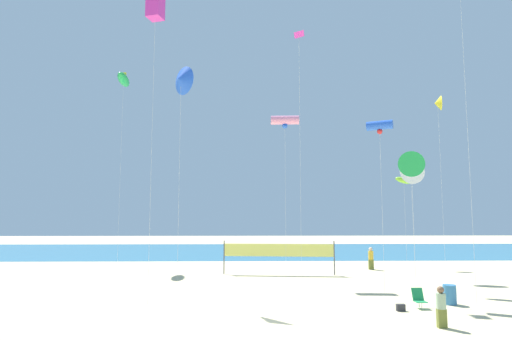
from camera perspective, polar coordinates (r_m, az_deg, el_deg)
ground_plane at (r=18.06m, az=1.52°, el=-20.16°), size 120.00×120.00×0.00m
ocean_band at (r=47.93m, az=-0.20°, el=-11.18°), size 120.00×20.00×0.01m
beachgoer_sage_shirt at (r=18.19m, az=24.51°, el=-16.83°), size 0.36×0.36×1.58m
beachgoer_mustard_shirt at (r=33.80m, az=15.79°, el=-11.65°), size 0.39×0.39×1.71m
folding_beach_chair at (r=21.40m, az=21.84°, el=-16.21°), size 0.52×0.65×0.89m
trash_barrel at (r=22.77m, az=25.49°, el=-15.41°), size 0.61×0.61×0.93m
volleyball_net at (r=29.97m, az=3.18°, el=-11.25°), size 7.99×0.83×2.40m
beach_handbag at (r=20.54m, az=19.60°, el=-17.63°), size 0.39×0.19×0.31m
kite_lime_inflatable at (r=36.72m, az=20.00°, el=-1.32°), size 1.58×0.89×7.58m
kite_blue_delta at (r=24.81m, az=-10.46°, el=12.37°), size 1.57×1.52×13.04m
kite_green_delta at (r=26.93m, az=20.92°, el=0.82°), size 1.60×0.73×8.21m
kite_green_inflatable at (r=40.37m, az=-18.07°, el=12.00°), size 0.89×2.57×17.32m
kite_white_delta at (r=31.14m, az=20.90°, el=-0.17°), size 1.80×0.48×8.24m
kite_yellow_delta at (r=33.93m, az=24.11°, el=8.57°), size 0.79×1.22×13.20m
kite_blue_tube at (r=24.26m, az=16.92°, el=5.98°), size 1.50×1.10×9.63m
kite_pink_tube at (r=28.88m, az=4.07°, el=6.98°), size 2.01×0.74×11.22m
kite_magenta_diamond at (r=28.53m, az=5.99°, el=18.06°), size 0.92×0.93×16.45m
kite_magenta_box at (r=23.63m, az=-13.92°, el=21.22°), size 0.94×0.94×15.78m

